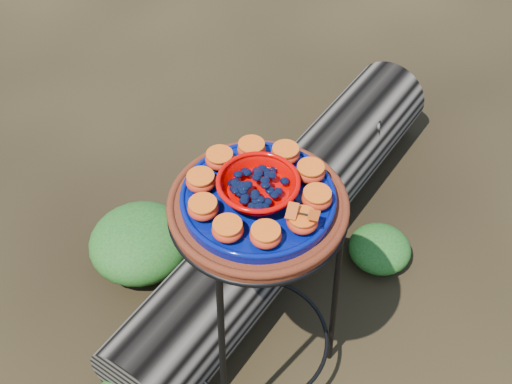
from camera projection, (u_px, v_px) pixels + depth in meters
ground at (258, 363)px, 1.94m from camera, size 60.00×60.00×0.00m
plant_stand at (258, 299)px, 1.68m from camera, size 0.44×0.44×0.70m
terracotta_saucer at (258, 207)px, 1.41m from camera, size 0.39×0.39×0.03m
cobalt_plate at (258, 199)px, 1.39m from camera, size 0.34×0.34×0.02m
red_bowl at (258, 188)px, 1.37m from camera, size 0.17×0.17×0.05m
glass_gems at (258, 177)px, 1.34m from camera, size 0.13×0.13×0.02m
orange_half_0 at (302, 221)px, 1.31m from camera, size 0.07×0.07×0.04m
orange_half_1 at (317, 198)px, 1.36m from camera, size 0.07×0.07×0.04m
orange_half_2 at (310, 172)px, 1.41m from camera, size 0.07×0.07×0.04m
orange_half_3 at (285, 154)px, 1.45m from camera, size 0.07×0.07×0.04m
orange_half_4 at (251, 149)px, 1.46m from camera, size 0.07×0.07×0.04m
orange_half_5 at (220, 159)px, 1.44m from camera, size 0.07×0.07×0.04m
orange_half_6 at (201, 181)px, 1.39m from camera, size 0.07×0.07×0.04m
orange_half_7 at (203, 208)px, 1.34m from camera, size 0.07×0.07×0.04m
orange_half_8 at (228, 230)px, 1.30m from camera, size 0.07×0.07×0.04m
orange_half_9 at (266, 236)px, 1.29m from camera, size 0.07×0.07×0.04m
butterfly at (303, 213)px, 1.29m from camera, size 0.10×0.09×0.01m
driftwood_log at (287, 213)px, 2.15m from camera, size 1.60×0.91×0.29m
foliage_right at (380, 248)px, 2.17m from camera, size 0.21×0.21×0.11m
foliage_back at (140, 241)px, 2.15m from camera, size 0.34×0.34×0.17m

